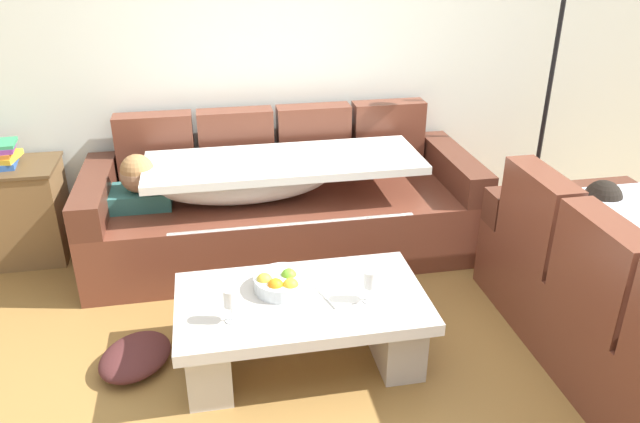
% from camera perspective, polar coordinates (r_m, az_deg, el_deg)
% --- Properties ---
extents(ground_plane, '(14.00, 14.00, 0.00)m').
position_cam_1_polar(ground_plane, '(2.88, 2.54, -18.99)').
color(ground_plane, olive).
extents(back_wall, '(9.00, 0.10, 2.70)m').
position_cam_1_polar(back_wall, '(4.23, -3.98, 16.38)').
color(back_wall, white).
rests_on(back_wall, ground_plane).
extents(couch_along_wall, '(2.48, 0.92, 0.88)m').
position_cam_1_polar(couch_along_wall, '(4.02, -4.01, 0.57)').
color(couch_along_wall, brown).
rests_on(couch_along_wall, ground_plane).
extents(coffee_table, '(1.20, 0.68, 0.38)m').
position_cam_1_polar(coffee_table, '(3.05, -1.71, -10.19)').
color(coffee_table, beige).
rests_on(coffee_table, ground_plane).
extents(fruit_bowl, '(0.28, 0.28, 0.10)m').
position_cam_1_polar(fruit_bowl, '(3.01, -3.56, -6.62)').
color(fruit_bowl, silver).
rests_on(fruit_bowl, coffee_table).
extents(wine_glass_near_left, '(0.07, 0.07, 0.17)m').
position_cam_1_polar(wine_glass_near_left, '(2.78, -8.29, -8.07)').
color(wine_glass_near_left, silver).
rests_on(wine_glass_near_left, coffee_table).
extents(wine_glass_near_right, '(0.07, 0.07, 0.17)m').
position_cam_1_polar(wine_glass_near_right, '(2.89, 4.70, -6.40)').
color(wine_glass_near_right, silver).
rests_on(wine_glass_near_right, coffee_table).
extents(open_magazine, '(0.33, 0.28, 0.01)m').
position_cam_1_polar(open_magazine, '(3.02, 2.84, -7.32)').
color(open_magazine, white).
rests_on(open_magazine, coffee_table).
extents(side_cabinet, '(0.72, 0.44, 0.64)m').
position_cam_1_polar(side_cabinet, '(4.40, -27.13, -0.13)').
color(side_cabinet, brown).
rests_on(side_cabinet, ground_plane).
extents(book_stack_on_cabinet, '(0.18, 0.24, 0.15)m').
position_cam_1_polar(book_stack_on_cabinet, '(4.25, -27.37, 4.78)').
color(book_stack_on_cabinet, '#2D569E').
rests_on(book_stack_on_cabinet, side_cabinet).
extents(floor_lamp, '(0.33, 0.31, 1.95)m').
position_cam_1_polar(floor_lamp, '(4.47, 20.51, 12.32)').
color(floor_lamp, black).
rests_on(floor_lamp, ground_plane).
extents(crumpled_garment, '(0.48, 0.51, 0.12)m').
position_cam_1_polar(crumpled_garment, '(3.26, -16.78, -12.78)').
color(crumpled_garment, '#4C2323').
rests_on(crumpled_garment, ground_plane).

